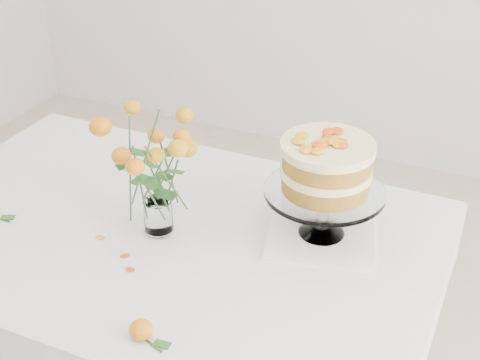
# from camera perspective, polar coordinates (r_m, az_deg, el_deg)

# --- Properties ---
(table) EXTENTS (1.43, 0.93, 0.76)m
(table) POSITION_cam_1_polar(r_m,az_deg,el_deg) (1.80, -6.59, -6.29)
(table) COLOR tan
(table) RESTS_ON ground
(napkin) EXTENTS (0.33, 0.33, 0.01)m
(napkin) POSITION_cam_1_polar(r_m,az_deg,el_deg) (1.72, 6.95, -4.59)
(napkin) COLOR white
(napkin) RESTS_ON table
(cake_stand) EXTENTS (0.30, 0.30, 0.27)m
(cake_stand) POSITION_cam_1_polar(r_m,az_deg,el_deg) (1.63, 7.35, 0.74)
(cake_stand) COLOR white
(cake_stand) RESTS_ON napkin
(rose_vase) EXTENTS (0.32, 0.32, 0.37)m
(rose_vase) POSITION_cam_1_polar(r_m,az_deg,el_deg) (1.63, -7.36, 1.95)
(rose_vase) COLOR white
(rose_vase) RESTS_ON table
(loose_rose_far) EXTENTS (0.09, 0.05, 0.04)m
(loose_rose_far) POSITION_cam_1_polar(r_m,az_deg,el_deg) (1.43, -8.44, -12.53)
(loose_rose_far) COLOR #C05309
(loose_rose_far) RESTS_ON table
(stray_petal_a) EXTENTS (0.03, 0.02, 0.00)m
(stray_petal_a) POSITION_cam_1_polar(r_m,az_deg,el_deg) (1.74, -11.84, -4.82)
(stray_petal_a) COLOR orange
(stray_petal_a) RESTS_ON table
(stray_petal_b) EXTENTS (0.03, 0.02, 0.00)m
(stray_petal_b) POSITION_cam_1_polar(r_m,az_deg,el_deg) (1.66, -9.78, -6.40)
(stray_petal_b) COLOR orange
(stray_petal_b) RESTS_ON table
(stray_petal_c) EXTENTS (0.03, 0.02, 0.00)m
(stray_petal_c) POSITION_cam_1_polar(r_m,az_deg,el_deg) (1.62, -9.36, -7.54)
(stray_petal_c) COLOR orange
(stray_petal_c) RESTS_ON table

